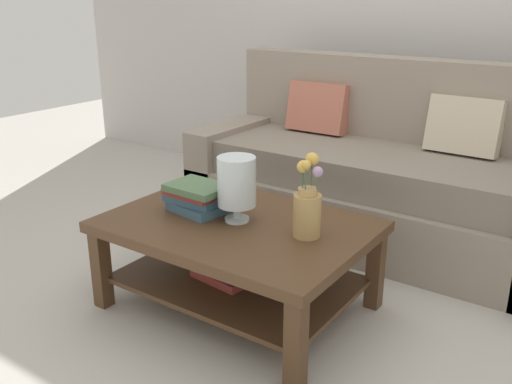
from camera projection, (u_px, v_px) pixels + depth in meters
name	position (u px, v px, depth m)	size (l,w,h in m)	color
ground_plane	(284.00, 281.00, 2.96)	(10.00, 10.00, 0.00)	#B7B2A8
back_wall	(417.00, 6.00, 3.79)	(6.40, 0.12, 2.70)	#BCB7B2
couch	(377.00, 178.00, 3.44)	(2.21, 0.90, 1.06)	gray
coffee_table	(237.00, 245.00, 2.63)	(1.19, 0.84, 0.44)	#4C331E
book_stack_main	(197.00, 197.00, 2.70)	(0.31, 0.25, 0.14)	#3D6075
glass_hurricane_vase	(237.00, 183.00, 2.54)	(0.18, 0.18, 0.30)	silver
flower_pitcher	(307.00, 207.00, 2.40)	(0.12, 0.13, 0.36)	tan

